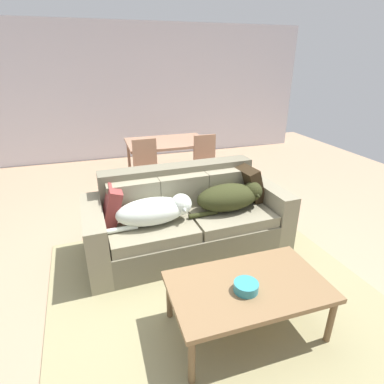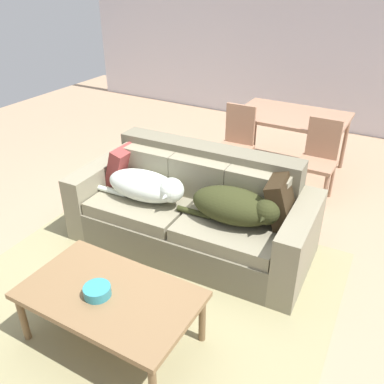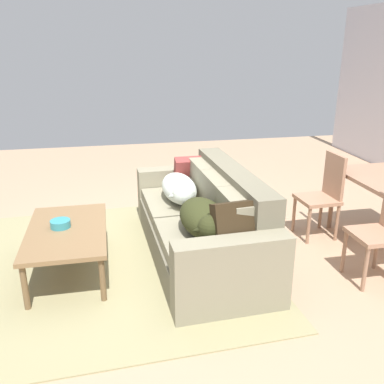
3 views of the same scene
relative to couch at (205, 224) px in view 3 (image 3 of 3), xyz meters
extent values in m
plane|color=tan|center=(-0.21, -0.16, -0.34)|extent=(10.00, 10.00, 0.00)
cube|color=#958D63|center=(0.00, -0.87, -0.34)|extent=(3.02, 2.82, 0.01)
cube|color=#6D6853|center=(0.00, -0.06, -0.17)|extent=(1.84, 1.02, 0.34)
cube|color=gray|center=(-0.45, -0.08, 0.06)|extent=(0.91, 0.95, 0.12)
cube|color=gray|center=(0.45, -0.05, 0.06)|extent=(0.91, 0.95, 0.12)
cube|color=#6D6853|center=(-0.01, 0.29, 0.34)|extent=(1.81, 0.31, 0.44)
cube|color=gray|center=(-0.56, 0.08, 0.30)|extent=(0.56, 0.18, 0.37)
cube|color=gray|center=(0.00, 0.10, 0.30)|extent=(0.56, 0.18, 0.37)
cube|color=gray|center=(0.56, 0.12, 0.30)|extent=(0.56, 0.18, 0.37)
cube|color=gray|center=(-1.00, -0.10, -0.02)|extent=(0.24, 0.96, 0.65)
cube|color=gray|center=(1.01, -0.02, -0.02)|extent=(0.24, 0.96, 0.65)
ellipsoid|color=silver|center=(-0.43, -0.19, 0.25)|extent=(0.74, 0.38, 0.27)
sphere|color=silver|center=(-0.12, -0.19, 0.29)|extent=(0.22, 0.22, 0.22)
cone|color=#A0A89E|center=(-0.11, -0.29, 0.28)|extent=(0.11, 0.13, 0.10)
cylinder|color=silver|center=(-0.75, -0.27, 0.15)|extent=(0.33, 0.06, 0.05)
ellipsoid|color=#2E3217|center=(0.44, -0.12, 0.26)|extent=(0.73, 0.42, 0.29)
sphere|color=#2E3217|center=(0.74, -0.13, 0.30)|extent=(0.22, 0.22, 0.22)
cone|color=black|center=(0.75, -0.23, 0.29)|extent=(0.10, 0.12, 0.10)
cylinder|color=#2E3217|center=(0.12, -0.21, 0.15)|extent=(0.32, 0.06, 0.05)
cube|color=brown|center=(-0.80, 0.02, 0.29)|extent=(0.24, 0.39, 0.41)
cube|color=#2E2213|center=(0.80, 0.09, 0.31)|extent=(0.30, 0.45, 0.44)
cube|color=olive|center=(0.09, -1.32, 0.09)|extent=(1.20, 0.71, 0.04)
cylinder|color=brown|center=(-0.46, -1.63, -0.14)|extent=(0.05, 0.05, 0.41)
cylinder|color=brown|center=(0.64, -1.63, -0.14)|extent=(0.05, 0.05, 0.41)
cylinder|color=brown|center=(-0.46, -1.02, -0.14)|extent=(0.05, 0.05, 0.41)
cylinder|color=brown|center=(0.64, -1.02, -0.14)|extent=(0.05, 0.05, 0.41)
cylinder|color=teal|center=(0.04, -1.38, 0.14)|extent=(0.18, 0.18, 0.07)
cylinder|color=#8F6850|center=(-0.35, 1.59, 0.01)|extent=(0.05, 0.05, 0.71)
cube|color=#A87B5E|center=(-0.20, 1.31, 0.09)|extent=(0.41, 0.41, 0.04)
cube|color=#A87B5E|center=(-0.20, 1.49, 0.35)|extent=(0.36, 0.05, 0.48)
cylinder|color=#976F55|center=(-0.36, 1.14, -0.13)|extent=(0.04, 0.04, 0.41)
cylinder|color=#976F55|center=(-0.02, 1.15, -0.13)|extent=(0.04, 0.04, 0.41)
cylinder|color=#976F55|center=(-0.37, 1.48, -0.13)|extent=(0.04, 0.04, 0.41)
cylinder|color=#976F55|center=(-0.03, 1.49, -0.13)|extent=(0.04, 0.04, 0.41)
cube|color=#A87B5E|center=(0.77, 1.37, 0.10)|extent=(0.40, 0.40, 0.04)
cylinder|color=#976F55|center=(0.60, 1.20, -0.13)|extent=(0.04, 0.04, 0.42)
cylinder|color=#976F55|center=(0.94, 1.20, -0.13)|extent=(0.04, 0.04, 0.42)
cylinder|color=#976F55|center=(0.60, 1.54, -0.13)|extent=(0.04, 0.04, 0.42)
camera|label=1|loc=(-0.88, -2.96, 1.68)|focal=28.80mm
camera|label=2|loc=(1.59, -2.85, 2.04)|focal=38.46mm
camera|label=3|loc=(3.75, -0.91, 1.70)|focal=39.27mm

